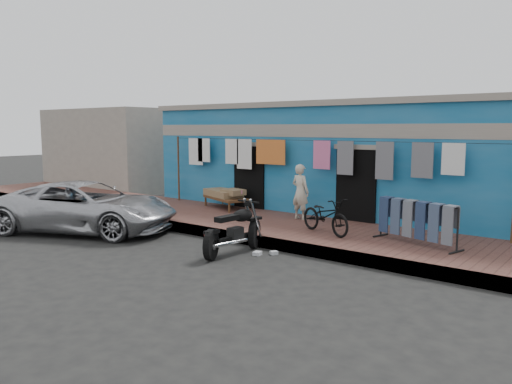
# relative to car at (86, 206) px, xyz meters

# --- Properties ---
(ground) EXTENTS (80.00, 80.00, 0.00)m
(ground) POSITION_rel_car_xyz_m (4.02, -0.13, -0.66)
(ground) COLOR black
(ground) RESTS_ON ground
(sidewalk) EXTENTS (28.00, 3.00, 0.25)m
(sidewalk) POSITION_rel_car_xyz_m (4.02, 2.87, -0.54)
(sidewalk) COLOR brown
(sidewalk) RESTS_ON ground
(curb) EXTENTS (28.00, 0.10, 0.25)m
(curb) POSITION_rel_car_xyz_m (4.02, 1.42, -0.54)
(curb) COLOR gray
(curb) RESTS_ON ground
(building) EXTENTS (12.20, 5.20, 3.36)m
(building) POSITION_rel_car_xyz_m (4.02, 6.86, 1.02)
(building) COLOR #115F95
(building) RESTS_ON ground
(neighbor_left) EXTENTS (6.00, 5.00, 3.40)m
(neighbor_left) POSITION_rel_car_xyz_m (-6.98, 6.87, 1.04)
(neighbor_left) COLOR #9E9384
(neighbor_left) RESTS_ON ground
(clothesline) EXTENTS (10.06, 0.06, 2.10)m
(clothesline) POSITION_rel_car_xyz_m (3.56, 4.12, 1.16)
(clothesline) COLOR brown
(clothesline) RESTS_ON sidewalk
(car) EXTENTS (5.16, 3.88, 1.32)m
(car) POSITION_rel_car_xyz_m (0.00, 0.00, 0.00)
(car) COLOR #AEAEB3
(car) RESTS_ON ground
(seated_person) EXTENTS (0.56, 0.41, 1.44)m
(seated_person) POSITION_rel_car_xyz_m (4.06, 3.70, 0.31)
(seated_person) COLOR beige
(seated_person) RESTS_ON sidewalk
(bicycle) EXTENTS (1.65, 1.07, 1.01)m
(bicycle) POSITION_rel_car_xyz_m (5.48, 2.56, 0.09)
(bicycle) COLOR black
(bicycle) RESTS_ON sidewalk
(motorcycle) EXTENTS (0.75, 1.72, 1.08)m
(motorcycle) POSITION_rel_car_xyz_m (4.42, 0.61, -0.12)
(motorcycle) COLOR black
(motorcycle) RESTS_ON ground
(charpoy) EXTENTS (2.23, 1.92, 0.58)m
(charpoy) POSITION_rel_car_xyz_m (1.34, 3.85, -0.12)
(charpoy) COLOR brown
(charpoy) RESTS_ON sidewalk
(jeans_rack) EXTENTS (2.13, 1.39, 0.93)m
(jeans_rack) POSITION_rel_car_xyz_m (7.49, 2.81, 0.05)
(jeans_rack) COLOR black
(jeans_rack) RESTS_ON sidewalk
(litter_a) EXTENTS (0.21, 0.21, 0.07)m
(litter_a) POSITION_rel_car_xyz_m (3.56, 1.07, -0.62)
(litter_a) COLOR silver
(litter_a) RESTS_ON ground
(litter_b) EXTENTS (0.16, 0.18, 0.07)m
(litter_b) POSITION_rel_car_xyz_m (5.13, 1.07, -0.62)
(litter_b) COLOR silver
(litter_b) RESTS_ON ground
(litter_c) EXTENTS (0.18, 0.21, 0.07)m
(litter_c) POSITION_rel_car_xyz_m (4.88, 0.83, -0.63)
(litter_c) COLOR silver
(litter_c) RESTS_ON ground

